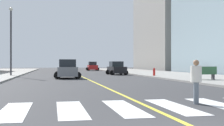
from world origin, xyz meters
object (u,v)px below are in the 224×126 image
object	(u,v)px
park_bench	(206,73)
car_black_second	(117,68)
street_lamp	(11,35)
car_gray_nearest	(67,70)
pedestrian_crossing	(196,80)
fire_hydrant	(154,72)
car_red_third	(92,66)

from	to	relation	value
park_bench	car_black_second	bearing A→B (deg)	20.41
car_black_second	street_lamp	xyz separation A→B (m)	(-13.41, -3.37, 3.99)
car_gray_nearest	pedestrian_crossing	world-z (taller)	car_gray_nearest
car_gray_nearest	street_lamp	bearing A→B (deg)	139.83
car_gray_nearest	car_black_second	size ratio (longest dim) A/B	1.06
park_bench	street_lamp	distance (m)	22.41
fire_hydrant	park_bench	bearing A→B (deg)	-79.20
car_gray_nearest	street_lamp	distance (m)	9.30
car_gray_nearest	park_bench	distance (m)	13.66
car_gray_nearest	car_red_third	xyz separation A→B (m)	(7.02, 33.89, 0.00)
car_red_third	fire_hydrant	xyz separation A→B (m)	(2.82, -32.62, -0.34)
car_red_third	street_lamp	xyz separation A→B (m)	(-13.32, -28.30, 3.93)
car_black_second	street_lamp	size ratio (longest dim) A/B	0.52
car_black_second	car_red_third	distance (m)	24.94
park_bench	street_lamp	bearing A→B (deg)	59.30
car_black_second	fire_hydrant	xyz separation A→B (m)	(2.73, -7.69, -0.27)
car_gray_nearest	street_lamp	xyz separation A→B (m)	(-6.31, 5.59, 3.93)
car_black_second	park_bench	size ratio (longest dim) A/B	2.25
park_bench	pedestrian_crossing	distance (m)	15.23
pedestrian_crossing	fire_hydrant	world-z (taller)	pedestrian_crossing
car_gray_nearest	pedestrian_crossing	size ratio (longest dim) A/B	2.64
car_gray_nearest	street_lamp	world-z (taller)	street_lamp
pedestrian_crossing	park_bench	bearing A→B (deg)	-5.83
car_black_second	park_bench	world-z (taller)	car_black_second
pedestrian_crossing	fire_hydrant	size ratio (longest dim) A/B	1.87
car_gray_nearest	park_bench	bearing A→B (deg)	-31.38
car_gray_nearest	car_red_third	bearing A→B (deg)	79.67
car_red_third	fire_hydrant	distance (m)	32.74
car_black_second	fire_hydrant	bearing A→B (deg)	107.44
fire_hydrant	street_lamp	world-z (taller)	street_lamp
street_lamp	car_gray_nearest	bearing A→B (deg)	-41.53
car_gray_nearest	street_lamp	size ratio (longest dim) A/B	0.55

